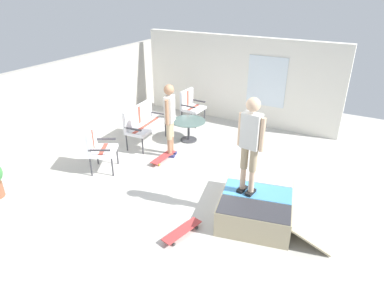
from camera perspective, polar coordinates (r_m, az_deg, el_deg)
The scene contains 12 objects.
ground_plane at distance 7.43m, azimuth -0.25°, elevation -6.37°, with size 12.00×12.00×0.10m, color beige.
back_wall_cinderblock at distance 9.40m, azimuth -22.24°, elevation 6.07°, with size 9.00×0.20×2.08m.
house_facade at distance 10.30m, azimuth 7.79°, elevation 10.64°, with size 0.23×6.00×2.52m.
skate_ramp at distance 6.41m, azimuth 11.12°, elevation -9.61°, with size 2.03×2.19×0.49m.
patio_bench at distance 8.93m, azimuth -8.33°, elevation 3.85°, with size 1.29×0.64×1.02m.
patio_chair_near_house at distance 10.13m, azimuth -0.31°, elevation 6.79°, with size 0.64×0.58×1.02m.
patio_chair_by_wall at distance 7.79m, azimuth -15.58°, elevation -0.25°, with size 0.81×0.78×1.02m.
patio_table at distance 9.04m, azimuth -0.58°, elevation 2.97°, with size 0.90×0.90×0.57m.
person_watching at distance 8.00m, azimuth -3.77°, elevation 4.88°, with size 0.47×0.30×1.80m.
person_skater at distance 5.70m, azimuth 9.80°, elevation 0.78°, with size 0.27×0.48×1.76m.
skateboard_by_bench at distance 8.17m, azimuth -4.84°, elevation -2.20°, with size 0.81×0.23×0.10m.
skateboard_spare at distance 5.92m, azimuth -1.67°, elevation -14.37°, with size 0.82×0.38×0.10m.
Camera 1 is at (-5.50, -3.06, 3.90)m, focal length 31.74 mm.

